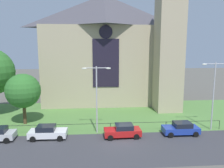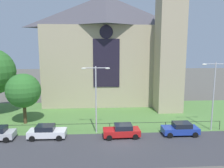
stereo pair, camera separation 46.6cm
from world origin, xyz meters
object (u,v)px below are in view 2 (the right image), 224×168
Objects in this scene: tree_left_near at (23,91)px; streetlamp_near at (96,91)px; parked_car_red at (122,131)px; church_building at (109,48)px; parked_car_white at (47,132)px; parked_car_blue at (180,129)px; streetlamp_far at (214,88)px.

streetlamp_near is at bearing -22.26° from tree_left_near.
tree_left_near is 1.61× the size of parked_car_red.
streetlamp_near is 5.52m from parked_car_red.
parked_car_white is at bearing -114.04° from church_building.
parked_car_blue is (9.93, -1.30, -4.41)m from streetlamp_near.
tree_left_near is at bearing -25.43° from parked_car_red.
tree_left_near is 24.44m from streetlamp_far.
parked_car_white is 0.99× the size of parked_car_red.
parked_car_blue is at bearing 179.95° from parked_car_red.
streetlamp_far is at bearing -163.60° from parked_car_blue.
parked_car_red is (-11.41, -1.53, -4.63)m from streetlamp_far.
church_building is 6.15× the size of parked_car_white.
tree_left_near is 1.62× the size of parked_car_white.
church_building is 6.19× the size of parked_car_blue.
parked_car_white and parked_car_red have the same top height.
streetlamp_near is 1.92× the size of parked_car_blue.
streetlamp_far is 20.53m from parked_car_white.
church_building is at bearing 46.17° from tree_left_near.
parked_car_red is at bearing -172.35° from streetlamp_far.
church_building is at bearing 125.68° from streetlamp_far.
parked_car_white is at bearing -3.38° from parked_car_red.
parked_car_white is (-5.60, -1.32, -4.41)m from streetlamp_near.
church_building reaches higher than tree_left_near.
tree_left_near is 7.72m from parked_car_white.
streetlamp_near reaches higher than parked_car_blue.
tree_left_near is 0.81× the size of streetlamp_far.
streetlamp_near reaches higher than tree_left_near.
tree_left_near is at bearing 170.61° from streetlamp_far.
tree_left_near is 14.35m from parked_car_red.
parked_car_white is (4.14, -5.30, -3.80)m from tree_left_near.
streetlamp_near is (9.74, -3.99, 0.61)m from tree_left_near.
tree_left_near reaches higher than parked_car_blue.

